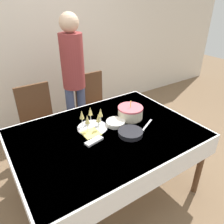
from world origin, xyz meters
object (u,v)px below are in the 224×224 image
(dining_chair_far_left, at_px, (40,121))
(plate_stack_main, at_px, (130,133))
(birthday_cake, at_px, (130,112))
(person_standing, at_px, (73,71))
(champagne_tray, at_px, (92,120))
(plate_stack_dessert, at_px, (116,123))
(dining_chair_far_right, at_px, (94,106))

(dining_chair_far_left, xyz_separation_m, plate_stack_main, (0.53, -1.08, 0.24))
(birthday_cake, distance_m, person_standing, 0.96)
(birthday_cake, xyz_separation_m, champagne_tray, (-0.42, 0.05, 0.02))
(dining_chair_far_left, relative_size, plate_stack_main, 4.21)
(champagne_tray, bearing_deg, plate_stack_dessert, -21.16)
(dining_chair_far_left, bearing_deg, birthday_cake, -49.05)
(dining_chair_far_right, distance_m, birthday_cake, 0.88)
(person_standing, bearing_deg, plate_stack_dessert, -90.25)
(plate_stack_main, distance_m, person_standing, 1.19)
(dining_chair_far_right, xyz_separation_m, birthday_cake, (-0.02, -0.83, 0.28))
(person_standing, bearing_deg, dining_chair_far_left, -172.05)
(dining_chair_far_left, distance_m, plate_stack_main, 1.23)
(person_standing, bearing_deg, champagne_tray, -104.44)
(dining_chair_far_right, xyz_separation_m, person_standing, (-0.22, 0.07, 0.51))
(birthday_cake, relative_size, plate_stack_main, 1.13)
(birthday_cake, bearing_deg, dining_chair_far_left, 130.95)
(dining_chair_far_right, bearing_deg, champagne_tray, -119.60)
(dining_chair_far_left, distance_m, birthday_cake, 1.14)
(birthday_cake, relative_size, plate_stack_dessert, 1.36)
(champagne_tray, distance_m, person_standing, 0.91)
(birthday_cake, bearing_deg, champagne_tray, 172.88)
(birthday_cake, bearing_deg, person_standing, 102.45)
(dining_chair_far_left, relative_size, champagne_tray, 3.31)
(birthday_cake, xyz_separation_m, plate_stack_main, (-0.19, -0.25, -0.04))
(dining_chair_far_left, xyz_separation_m, dining_chair_far_right, (0.75, 0.00, 0.00))
(dining_chair_far_left, distance_m, plate_stack_dessert, 1.04)
(person_standing, bearing_deg, birthday_cake, -77.55)
(dining_chair_far_left, height_order, birthday_cake, dining_chair_far_left)
(dining_chair_far_right, distance_m, champagne_tray, 0.95)
(dining_chair_far_left, relative_size, dining_chair_far_right, 1.00)
(dining_chair_far_right, xyz_separation_m, champagne_tray, (-0.44, -0.78, 0.30))
(champagne_tray, distance_m, plate_stack_main, 0.38)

